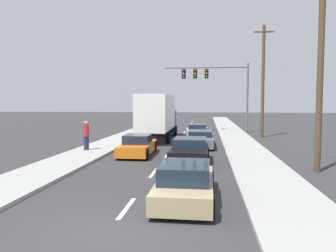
{
  "coord_description": "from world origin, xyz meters",
  "views": [
    {
      "loc": [
        2.38,
        -7.53,
        3.19
      ],
      "look_at": [
        0.07,
        11.76,
        1.77
      ],
      "focal_mm": 34.94,
      "sensor_mm": 36.0,
      "label": 1
    }
  ],
  "objects_px": {
    "traffic_signal_mast": "(210,79)",
    "utility_pole_near": "(321,64)",
    "box_truck": "(158,114)",
    "utility_pole_mid": "(263,80)",
    "car_black": "(190,151)",
    "car_silver": "(198,131)",
    "pedestrian_near_corner": "(86,135)",
    "car_tan": "(185,183)",
    "car_gray": "(200,139)",
    "car_orange": "(138,146)"
  },
  "relations": [
    {
      "from": "car_tan",
      "to": "box_truck",
      "type": "bearing_deg",
      "value": 101.57
    },
    {
      "from": "car_black",
      "to": "utility_pole_near",
      "type": "bearing_deg",
      "value": -15.54
    },
    {
      "from": "box_truck",
      "to": "car_silver",
      "type": "bearing_deg",
      "value": 34.36
    },
    {
      "from": "box_truck",
      "to": "car_gray",
      "type": "height_order",
      "value": "box_truck"
    },
    {
      "from": "box_truck",
      "to": "car_tan",
      "type": "distance_m",
      "value": 17.2
    },
    {
      "from": "car_gray",
      "to": "car_black",
      "type": "height_order",
      "value": "car_black"
    },
    {
      "from": "pedestrian_near_corner",
      "to": "car_silver",
      "type": "bearing_deg",
      "value": 54.24
    },
    {
      "from": "utility_pole_near",
      "to": "car_silver",
      "type": "bearing_deg",
      "value": 112.57
    },
    {
      "from": "traffic_signal_mast",
      "to": "utility_pole_near",
      "type": "height_order",
      "value": "utility_pole_near"
    },
    {
      "from": "car_silver",
      "to": "utility_pole_mid",
      "type": "bearing_deg",
      "value": 8.85
    },
    {
      "from": "car_tan",
      "to": "pedestrian_near_corner",
      "type": "bearing_deg",
      "value": 126.22
    },
    {
      "from": "box_truck",
      "to": "car_silver",
      "type": "relative_size",
      "value": 2.26
    },
    {
      "from": "utility_pole_mid",
      "to": "car_tan",
      "type": "bearing_deg",
      "value": -105.8
    },
    {
      "from": "car_gray",
      "to": "utility_pole_mid",
      "type": "height_order",
      "value": "utility_pole_mid"
    },
    {
      "from": "box_truck",
      "to": "car_orange",
      "type": "relative_size",
      "value": 2.11
    },
    {
      "from": "utility_pole_near",
      "to": "box_truck",
      "type": "bearing_deg",
      "value": 127.7
    },
    {
      "from": "car_black",
      "to": "car_tan",
      "type": "distance_m",
      "value": 6.62
    },
    {
      "from": "utility_pole_near",
      "to": "utility_pole_mid",
      "type": "bearing_deg",
      "value": 90.17
    },
    {
      "from": "traffic_signal_mast",
      "to": "car_black",
      "type": "bearing_deg",
      "value": -93.51
    },
    {
      "from": "car_black",
      "to": "utility_pole_mid",
      "type": "bearing_deg",
      "value": 66.31
    },
    {
      "from": "car_silver",
      "to": "utility_pole_near",
      "type": "height_order",
      "value": "utility_pole_near"
    },
    {
      "from": "car_tan",
      "to": "pedestrian_near_corner",
      "type": "xyz_separation_m",
      "value": [
        -6.98,
        9.53,
        0.5
      ]
    },
    {
      "from": "box_truck",
      "to": "utility_pole_mid",
      "type": "distance_m",
      "value": 10.06
    },
    {
      "from": "car_tan",
      "to": "utility_pole_mid",
      "type": "height_order",
      "value": "utility_pole_mid"
    },
    {
      "from": "utility_pole_mid",
      "to": "traffic_signal_mast",
      "type": "bearing_deg",
      "value": 135.84
    },
    {
      "from": "traffic_signal_mast",
      "to": "pedestrian_near_corner",
      "type": "relative_size",
      "value": 4.78
    },
    {
      "from": "car_silver",
      "to": "pedestrian_near_corner",
      "type": "xyz_separation_m",
      "value": [
        -6.83,
        -9.48,
        0.5
      ]
    },
    {
      "from": "car_orange",
      "to": "traffic_signal_mast",
      "type": "height_order",
      "value": "traffic_signal_mast"
    },
    {
      "from": "utility_pole_near",
      "to": "pedestrian_near_corner",
      "type": "relative_size",
      "value": 5.15
    },
    {
      "from": "car_orange",
      "to": "pedestrian_near_corner",
      "type": "distance_m",
      "value": 3.64
    },
    {
      "from": "car_silver",
      "to": "car_tan",
      "type": "bearing_deg",
      "value": -89.54
    },
    {
      "from": "car_orange",
      "to": "utility_pole_mid",
      "type": "xyz_separation_m",
      "value": [
        9.1,
        11.15,
        4.6
      ]
    },
    {
      "from": "utility_pole_mid",
      "to": "pedestrian_near_corner",
      "type": "bearing_deg",
      "value": -140.55
    },
    {
      "from": "car_silver",
      "to": "car_black",
      "type": "bearing_deg",
      "value": -90.22
    },
    {
      "from": "traffic_signal_mast",
      "to": "utility_pole_mid",
      "type": "xyz_separation_m",
      "value": [
        4.74,
        -4.6,
        -0.49
      ]
    },
    {
      "from": "car_orange",
      "to": "utility_pole_near",
      "type": "xyz_separation_m",
      "value": [
        9.15,
        -3.79,
        4.35
      ]
    },
    {
      "from": "box_truck",
      "to": "car_orange",
      "type": "distance_m",
      "value": 8.17
    },
    {
      "from": "car_silver",
      "to": "traffic_signal_mast",
      "type": "bearing_deg",
      "value": 79.19
    },
    {
      "from": "car_silver",
      "to": "utility_pole_mid",
      "type": "relative_size",
      "value": 0.4
    },
    {
      "from": "box_truck",
      "to": "car_black",
      "type": "bearing_deg",
      "value": -72.35
    },
    {
      "from": "box_truck",
      "to": "pedestrian_near_corner",
      "type": "xyz_separation_m",
      "value": [
        -3.55,
        -7.24,
        -1.08
      ]
    },
    {
      "from": "utility_pole_near",
      "to": "traffic_signal_mast",
      "type": "bearing_deg",
      "value": 103.76
    },
    {
      "from": "box_truck",
      "to": "pedestrian_near_corner",
      "type": "height_order",
      "value": "box_truck"
    },
    {
      "from": "car_orange",
      "to": "car_tan",
      "type": "xyz_separation_m",
      "value": [
        3.46,
        -8.76,
        0.01
      ]
    },
    {
      "from": "traffic_signal_mast",
      "to": "pedestrian_near_corner",
      "type": "xyz_separation_m",
      "value": [
        -7.88,
        -14.99,
        -4.57
      ]
    },
    {
      "from": "pedestrian_near_corner",
      "to": "car_orange",
      "type": "bearing_deg",
      "value": -12.32
    },
    {
      "from": "car_black",
      "to": "car_silver",
      "type": "bearing_deg",
      "value": 89.78
    },
    {
      "from": "box_truck",
      "to": "car_gray",
      "type": "xyz_separation_m",
      "value": [
        3.66,
        -4.02,
        -1.6
      ]
    },
    {
      "from": "pedestrian_near_corner",
      "to": "box_truck",
      "type": "bearing_deg",
      "value": 63.89
    },
    {
      "from": "car_black",
      "to": "traffic_signal_mast",
      "type": "height_order",
      "value": "traffic_signal_mast"
    }
  ]
}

